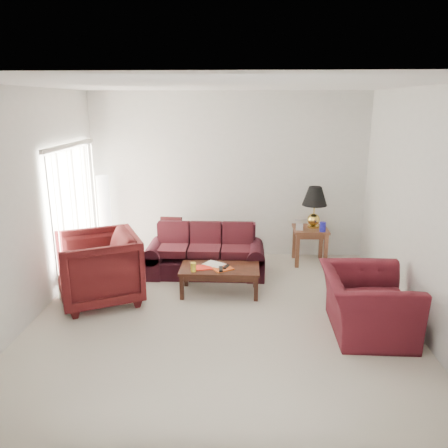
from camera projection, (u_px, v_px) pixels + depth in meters
The scene contains 19 objects.
floor at pixel (221, 314), 5.97m from camera, with size 5.00×5.00×0.00m, color silver.
blinds at pixel (76, 213), 7.03m from camera, with size 0.10×2.00×2.16m, color silver.
sofa at pixel (205, 251), 7.29m from camera, with size 1.97×0.85×0.81m, color black, non-canonical shape.
throw_pillow at pixel (171, 227), 7.79m from camera, with size 0.38×0.11×0.38m, color black.
end_table at pixel (310, 245), 7.82m from camera, with size 0.60×0.60×0.65m, color #56271D, non-canonical shape.
table_lamp at pixel (314, 207), 7.67m from camera, with size 0.44×0.44×0.73m, color gold, non-canonical shape.
clock at pixel (299, 227), 7.58m from camera, with size 0.12×0.04×0.12m, color silver.
blue_canister at pixel (323, 227), 7.50m from camera, with size 0.10×0.10×0.17m, color #191799.
picture_frame at pixel (301, 220), 7.93m from camera, with size 0.14×0.02×0.18m, color silver.
floor_lamp at pixel (105, 218), 7.88m from camera, with size 0.26×0.26×1.57m, color white, non-canonical shape.
armchair_left at pixel (99, 268), 6.26m from camera, with size 1.08×1.11×1.01m, color #3F0E0F.
armchair_right at pixel (366, 303), 5.43m from camera, with size 1.20×1.04×0.78m, color #440F17.
coffee_table at pixel (220, 280), 6.59m from camera, with size 1.18×0.59×0.41m, color black, non-canonical shape.
magazine_red at pixel (203, 268), 6.51m from camera, with size 0.27×0.20×0.02m, color red.
magazine_white at pixel (214, 264), 6.63m from camera, with size 0.30×0.23×0.02m, color white.
magazine_orange at pixel (223, 269), 6.46m from camera, with size 0.28×0.21×0.02m, color #B84615.
remote_a at pixel (221, 269), 6.40m from camera, with size 0.06×0.19×0.02m, color black.
remote_b at pixel (226, 267), 6.50m from camera, with size 0.04×0.15×0.02m, color black.
yellow_glass at pixel (193, 267), 6.37m from camera, with size 0.08×0.08×0.13m, color yellow.
Camera 1 is at (0.28, -5.41, 2.81)m, focal length 35.00 mm.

